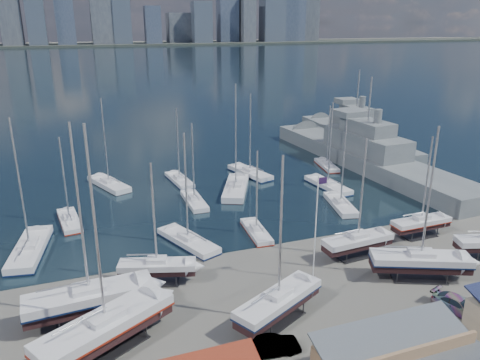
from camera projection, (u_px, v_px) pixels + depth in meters
name	position (u px, v px, depth m)	size (l,w,h in m)	color
ground	(305.00, 286.00, 49.11)	(1400.00, 1400.00, 0.00)	#605E59
water	(97.00, 63.00, 324.92)	(1400.00, 600.00, 0.40)	#172B37
far_shore	(81.00, 45.00, 555.81)	(1400.00, 80.00, 2.20)	#2D332D
skyline	(70.00, 11.00, 535.56)	(639.14, 43.80, 107.69)	#475166
sailboat_cradle_0	(90.00, 298.00, 43.07)	(11.89, 4.07, 18.68)	#2D2D33
sailboat_cradle_1	(106.00, 327.00, 38.90)	(12.30, 9.03, 19.46)	#2D2D33
sailboat_cradle_2	(157.00, 267.00, 49.14)	(8.34, 4.56, 13.34)	#2D2D33
sailboat_cradle_3	(279.00, 301.00, 42.77)	(10.07, 6.97, 15.99)	#2D2D33
sailboat_cradle_4	(358.00, 241.00, 54.77)	(8.84, 3.03, 14.32)	#2D2D33
sailboat_cradle_5	(420.00, 261.00, 49.93)	(10.74, 6.81, 16.80)	#2D2D33
sailboat_cradle_6	(421.00, 223.00, 59.90)	(8.11, 2.40, 13.27)	#2D2D33
sailboat_moored_0	(30.00, 251.00, 56.08)	(5.08, 11.93, 17.27)	black
sailboat_moored_1	(70.00, 221.00, 64.38)	(3.35, 8.75, 12.76)	black
sailboat_moored_2	(109.00, 185.00, 78.72)	(6.52, 10.69, 15.63)	black
sailboat_moored_3	(188.00, 242.00, 58.31)	(6.27, 10.30, 14.91)	black
sailboat_moored_4	(194.00, 202.00, 71.45)	(2.48, 8.67, 13.06)	black
sailboat_moored_5	(179.00, 181.00, 80.88)	(3.44, 9.20, 13.44)	black
sailboat_moored_6	(256.00, 232.00, 61.10)	(2.82, 8.05, 11.82)	black
sailboat_moored_7	(236.00, 189.00, 76.64)	(8.19, 12.42, 18.30)	black
sailboat_moored_8	(250.00, 174.00, 84.74)	(5.53, 10.72, 15.43)	black
sailboat_moored_9	(340.00, 205.00, 70.05)	(4.57, 9.56, 13.92)	black
sailboat_moored_10	(328.00, 186.00, 78.23)	(3.92, 10.30, 15.02)	black
sailboat_moored_11	(327.00, 166.00, 89.33)	(3.78, 8.58, 12.40)	black
naval_ship_east	(364.00, 157.00, 89.84)	(11.53, 53.81, 18.81)	slate
naval_ship_west	(354.00, 135.00, 107.91)	(8.88, 43.01, 17.85)	slate
car_b	(273.00, 346.00, 38.92)	(1.60, 4.60, 1.52)	gray
car_c	(402.00, 340.00, 39.57)	(2.66, 5.76, 1.60)	gray
car_d	(460.00, 306.00, 44.42)	(2.14, 5.27, 1.53)	gray
flagpole	(317.00, 222.00, 48.14)	(1.05, 0.12, 11.85)	white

